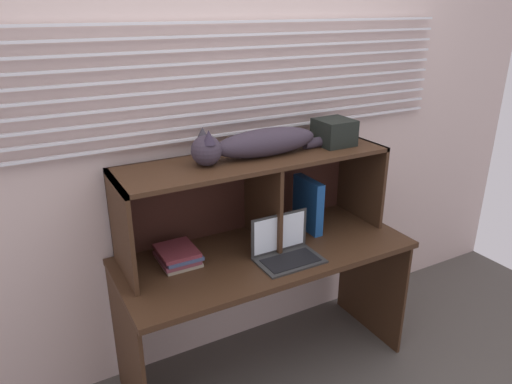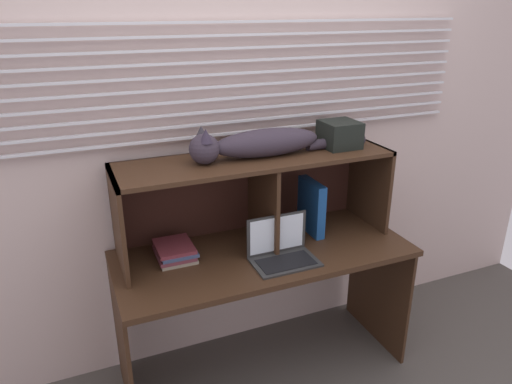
# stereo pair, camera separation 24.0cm
# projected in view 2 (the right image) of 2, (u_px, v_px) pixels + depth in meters

# --- Properties ---
(back_panel_with_blinds) EXTENTS (4.40, 0.08, 2.50)m
(back_panel_with_blinds) POSITION_uv_depth(u_px,v_px,m) (238.00, 137.00, 2.54)
(back_panel_with_blinds) COLOR beige
(back_panel_with_blinds) RESTS_ON ground
(desk) EXTENTS (1.51, 0.63, 0.75)m
(desk) POSITION_uv_depth(u_px,v_px,m) (264.00, 275.00, 2.47)
(desk) COLOR #3A2415
(desk) RESTS_ON ground
(hutch_shelf_unit) EXTENTS (1.40, 0.39, 0.47)m
(hutch_shelf_unit) POSITION_uv_depth(u_px,v_px,m) (254.00, 181.00, 2.43)
(hutch_shelf_unit) COLOR #3A2415
(hutch_shelf_unit) RESTS_ON desk
(cat) EXTENTS (0.96, 0.15, 0.18)m
(cat) POSITION_uv_depth(u_px,v_px,m) (258.00, 143.00, 2.32)
(cat) COLOR #342B37
(cat) RESTS_ON hutch_shelf_unit
(laptop) EXTENTS (0.32, 0.21, 0.21)m
(laptop) POSITION_uv_depth(u_px,v_px,m) (282.00, 251.00, 2.32)
(laptop) COLOR #2D2D2D
(laptop) RESTS_ON desk
(binder_upright) EXTENTS (0.05, 0.23, 0.30)m
(binder_upright) POSITION_uv_depth(u_px,v_px,m) (311.00, 207.00, 2.58)
(binder_upright) COLOR #1A498E
(binder_upright) RESTS_ON desk
(book_stack) EXTENTS (0.19, 0.22, 0.07)m
(book_stack) POSITION_uv_depth(u_px,v_px,m) (175.00, 251.00, 2.34)
(book_stack) COLOR gray
(book_stack) RESTS_ON desk
(storage_box) EXTENTS (0.18, 0.19, 0.14)m
(storage_box) POSITION_uv_depth(u_px,v_px,m) (340.00, 134.00, 2.49)
(storage_box) COLOR black
(storage_box) RESTS_ON hutch_shelf_unit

